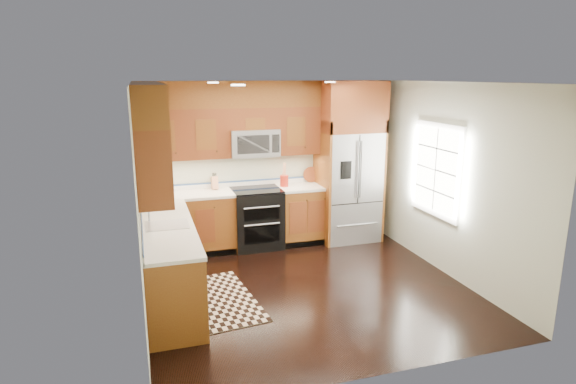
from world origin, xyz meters
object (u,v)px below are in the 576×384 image
object	(u,v)px
range	(257,218)
knife_block	(215,183)
utensil_crock	(284,178)
rug	(215,300)
refrigerator	(349,162)

from	to	relation	value
range	knife_block	size ratio (longest dim) A/B	3.66
knife_block	utensil_crock	world-z (taller)	utensil_crock
range	rug	distance (m)	2.02
range	utensil_crock	distance (m)	0.77
refrigerator	knife_block	bearing A→B (deg)	173.24
range	utensil_crock	bearing A→B (deg)	9.98
utensil_crock	range	bearing A→B (deg)	-170.02
rug	knife_block	world-z (taller)	knife_block
range	utensil_crock	size ratio (longest dim) A/B	2.48
refrigerator	rug	xyz separation A→B (m)	(-2.50, -1.68, -1.30)
range	rug	world-z (taller)	range
knife_block	rug	bearing A→B (deg)	-99.71
range	utensil_crock	world-z (taller)	utensil_crock
utensil_crock	rug	bearing A→B (deg)	-128.43
refrigerator	knife_block	xyz separation A→B (m)	(-2.17, 0.26, -0.26)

